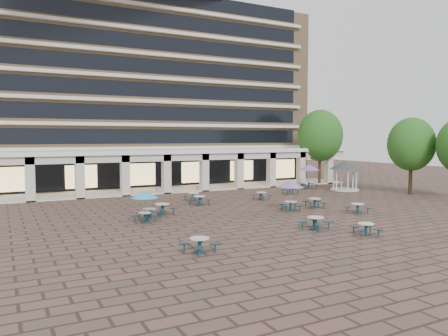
{
  "coord_description": "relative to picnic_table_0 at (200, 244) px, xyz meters",
  "views": [
    {
      "loc": [
        -17.04,
        -29.47,
        5.67
      ],
      "look_at": [
        -0.36,
        3.0,
        3.11
      ],
      "focal_mm": 35.0,
      "sensor_mm": 36.0,
      "label": 1
    }
  ],
  "objects": [
    {
      "name": "picnic_table_4",
      "position": [
        -0.1,
        8.77,
        1.36
      ],
      "size": [
        1.83,
        1.83,
        2.12
      ],
      "rotation": [
        0.0,
        0.0,
        0.38
      ],
      "color": "#153840",
      "rests_on": "ground"
    },
    {
      "name": "gazebo",
      "position": [
        24.27,
        16.16,
        1.93
      ],
      "size": [
        3.37,
        3.37,
        3.14
      ],
      "rotation": [
        0.0,
        0.0,
        0.05
      ],
      "color": "beige",
      "rests_on": "ground"
    },
    {
      "name": "tree_east_a",
      "position": [
        27.73,
        10.61,
        4.56
      ],
      "size": [
        4.6,
        4.6,
        7.66
      ],
      "color": "#3B2417",
      "rests_on": "ground"
    },
    {
      "name": "picnic_table_10",
      "position": [
        17.2,
        16.26,
        0.02
      ],
      "size": [
        1.91,
        1.91,
        0.77
      ],
      "rotation": [
        0.0,
        0.0,
        -0.15
      ],
      "color": "#153840",
      "rests_on": "ground"
    },
    {
      "name": "picnic_table_1",
      "position": [
        8.59,
        1.69,
        0.02
      ],
      "size": [
        2.03,
        2.03,
        0.78
      ],
      "rotation": [
        0.0,
        0.0,
        0.27
      ],
      "color": "#153840",
      "rests_on": "ground"
    },
    {
      "name": "picnic_table_6",
      "position": [
        11.31,
        8.07,
        1.57
      ],
      "size": [
        2.05,
        2.05,
        2.36
      ],
      "rotation": [
        0.0,
        0.0,
        -0.32
      ],
      "color": "#153840",
      "rests_on": "ground"
    },
    {
      "name": "planter_left",
      "position": [
        6.21,
        22.97,
        0.11
      ],
      "size": [
        1.5,
        0.83,
        1.32
      ],
      "color": "#9B9C96",
      "rests_on": "ground"
    },
    {
      "name": "retail_arcade",
      "position": [
        8.43,
        24.87,
        2.56
      ],
      "size": [
        42.0,
        6.6,
        4.4
      ],
      "color": "white",
      "rests_on": "ground"
    },
    {
      "name": "picnic_table_0",
      "position": [
        0.0,
        0.0,
        0.0
      ],
      "size": [
        1.94,
        1.94,
        0.74
      ],
      "rotation": [
        0.0,
        0.0,
        0.28
      ],
      "color": "#153840",
      "rests_on": "ground"
    },
    {
      "name": "picnic_table_13",
      "position": [
        12.45,
        14.13,
        -0.02
      ],
      "size": [
        1.95,
        1.95,
        0.71
      ],
      "rotation": [
        0.0,
        0.0,
        0.43
      ],
      "color": "#153840",
      "rests_on": "ground"
    },
    {
      "name": "apartment_building",
      "position": [
        8.43,
        35.53,
        12.16
      ],
      "size": [
        40.0,
        15.5,
        25.2
      ],
      "color": "#9D7E58",
      "rests_on": "ground"
    },
    {
      "name": "picnic_table_3",
      "position": [
        13.94,
        8.41,
        0.01
      ],
      "size": [
        2.01,
        2.01,
        0.76
      ],
      "rotation": [
        0.0,
        0.0,
        -0.3
      ],
      "color": "#153840",
      "rests_on": "ground"
    },
    {
      "name": "picnic_table_7",
      "position": [
        15.17,
        4.89,
        -0.02
      ],
      "size": [
        1.62,
        1.62,
        0.71
      ],
      "rotation": [
        0.0,
        0.0,
        0.02
      ],
      "color": "#153840",
      "rests_on": "ground"
    },
    {
      "name": "picnic_table_12",
      "position": [
        6.63,
        16.22,
        0.01
      ],
      "size": [
        1.83,
        1.83,
        0.75
      ],
      "rotation": [
        0.0,
        0.0,
        0.12
      ],
      "color": "#153840",
      "rests_on": "ground"
    },
    {
      "name": "picnic_table_9",
      "position": [
        6.18,
        13.9,
        0.02
      ],
      "size": [
        2.07,
        2.07,
        0.78
      ],
      "rotation": [
        0.0,
        0.0,
        0.32
      ],
      "color": "#153840",
      "rests_on": "ground"
    },
    {
      "name": "picnic_table_5",
      "position": [
        1.92,
        11.06,
        0.04
      ],
      "size": [
        2.16,
        2.16,
        0.8
      ],
      "rotation": [
        0.0,
        0.0,
        0.36
      ],
      "color": "#153840",
      "rests_on": "ground"
    },
    {
      "name": "picnic_table_8",
      "position": [
        0.61,
        10.02,
        -0.03
      ],
      "size": [
        1.84,
        1.84,
        0.68
      ],
      "rotation": [
        0.0,
        0.0,
        0.36
      ],
      "color": "#153840",
      "rests_on": "ground"
    },
    {
      "name": "ground",
      "position": [
        8.43,
        10.07,
        -0.44
      ],
      "size": [
        120.0,
        120.0,
        0.0
      ],
      "primitive_type": "plane",
      "color": "brown",
      "rests_on": "ground"
    },
    {
      "name": "tree_east_c",
      "position": [
        25.91,
        22.32,
        5.46
      ],
      "size": [
        5.42,
        5.42,
        9.03
      ],
      "color": "#3B2417",
      "rests_on": "ground"
    },
    {
      "name": "picnic_table_11",
      "position": [
        21.78,
        19.12,
        1.84
      ],
      "size": [
        2.32,
        2.32,
        2.68
      ],
      "rotation": [
        0.0,
        0.0,
        -0.29
      ],
      "color": "#153840",
      "rests_on": "ground"
    },
    {
      "name": "picnic_table_2",
      "position": [
        10.15,
        -0.93,
        -0.02
      ],
      "size": [
        1.89,
        1.89,
        0.7
      ],
      "rotation": [
        0.0,
        0.0,
        -0.35
      ],
      "color": "#153840",
      "rests_on": "ground"
    },
    {
      "name": "planter_right",
      "position": [
        10.72,
        22.97,
        0.13
      ],
      "size": [
        1.5,
        0.88,
        1.34
      ],
      "color": "#9B9C96",
      "rests_on": "ground"
    }
  ]
}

